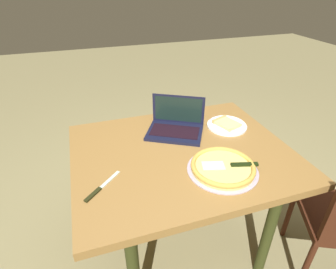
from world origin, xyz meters
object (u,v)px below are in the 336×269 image
Objects in this scene: pizza_tray at (223,167)px; dining_table at (182,162)px; laptop at (176,125)px; pizza_plate at (227,125)px; table_knife at (100,189)px.

dining_table is at bearing -60.04° from pizza_tray.
laptop is 1.15× the size of pizza_tray.
laptop is 0.48m from pizza_tray.
laptop is 1.62× the size of pizza_plate.
pizza_tray is at bearing 101.75° from laptop.
pizza_plate is at bearing -157.94° from table_knife.
pizza_plate is (-0.35, 0.05, -0.03)m from laptop.
pizza_plate is at bearing -121.20° from pizza_tray.
laptop is at bearing -78.25° from pizza_tray.
table_knife is at bearing 20.39° from dining_table.
dining_table is 3.36× the size of pizza_tray.
pizza_tray reaches higher than dining_table.
table_knife is (0.88, 0.36, -0.01)m from pizza_plate.
dining_table is 0.30m from pizza_tray.
pizza_tray is (-0.14, 0.24, 0.11)m from dining_table.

